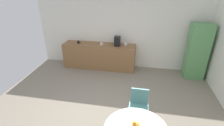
# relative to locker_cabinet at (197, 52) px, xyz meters

# --- Properties ---
(ground_plane) EXTENTS (6.00, 6.00, 0.00)m
(ground_plane) POSITION_rel_locker_cabinet_xyz_m (-2.55, -2.55, -0.89)
(ground_plane) COLOR gray
(wall_back) EXTENTS (6.00, 0.10, 2.60)m
(wall_back) POSITION_rel_locker_cabinet_xyz_m (-2.55, 0.45, 0.41)
(wall_back) COLOR white
(wall_back) RESTS_ON ground_plane
(counter_block) EXTENTS (2.58, 0.60, 0.90)m
(counter_block) POSITION_rel_locker_cabinet_xyz_m (-3.24, 0.10, -0.44)
(counter_block) COLOR brown
(counter_block) RESTS_ON ground_plane
(locker_cabinet) EXTENTS (0.60, 0.50, 1.78)m
(locker_cabinet) POSITION_rel_locker_cabinet_xyz_m (0.00, 0.00, 0.00)
(locker_cabinet) COLOR #599959
(locker_cabinet) RESTS_ON ground_plane
(chair_teal) EXTENTS (0.43, 0.43, 0.83)m
(chair_teal) POSITION_rel_locker_cabinet_xyz_m (-1.72, -2.44, -0.37)
(chair_teal) COLOR silver
(chair_teal) RESTS_ON ground_plane
(fruit_bowl) EXTENTS (0.25, 0.25, 0.13)m
(fruit_bowl) POSITION_rel_locker_cabinet_xyz_m (-1.74, -3.36, -0.11)
(fruit_bowl) COLOR gold
(fruit_bowl) RESTS_ON round_table
(mug_white) EXTENTS (0.13, 0.08, 0.09)m
(mug_white) POSITION_rel_locker_cabinet_xyz_m (-3.99, 0.06, 0.06)
(mug_white) COLOR black
(mug_white) RESTS_ON counter_block
(mug_green) EXTENTS (0.13, 0.08, 0.09)m
(mug_green) POSITION_rel_locker_cabinet_xyz_m (-2.30, 0.14, 0.06)
(mug_green) COLOR white
(mug_green) RESTS_ON counter_block
(mug_red) EXTENTS (0.13, 0.08, 0.09)m
(mug_red) POSITION_rel_locker_cabinet_xyz_m (-3.14, 0.03, 0.06)
(mug_red) COLOR white
(mug_red) RESTS_ON counter_block
(coffee_maker) EXTENTS (0.20, 0.24, 0.32)m
(coffee_maker) POSITION_rel_locker_cabinet_xyz_m (-2.59, 0.10, 0.17)
(coffee_maker) COLOR black
(coffee_maker) RESTS_ON counter_block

